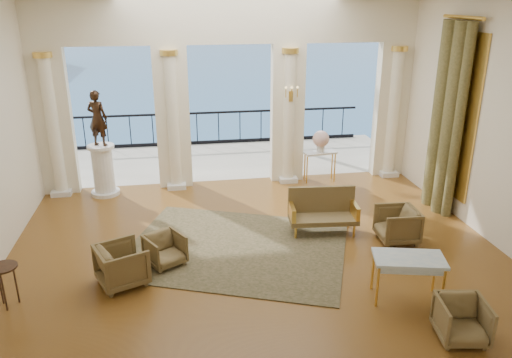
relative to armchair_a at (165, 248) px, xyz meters
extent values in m
plane|color=#523011|center=(1.65, 0.07, -0.31)|extent=(9.00, 9.00, 0.00)
plane|color=white|center=(1.65, -3.93, 1.94)|extent=(9.00, 0.00, 9.00)
plane|color=white|center=(6.15, 0.07, 1.94)|extent=(0.00, 8.00, 8.00)
cube|color=white|center=(1.65, 3.92, 3.64)|extent=(9.00, 0.30, 1.10)
cube|color=white|center=(-2.45, 3.92, 1.39)|extent=(0.80, 0.30, 3.40)
cylinder|color=white|center=(-2.45, 3.74, 1.29)|extent=(0.28, 0.28, 3.20)
cylinder|color=#EDBB4E|center=(-2.45, 3.74, 2.94)|extent=(0.40, 0.40, 0.12)
cube|color=silver|center=(-2.45, 3.74, -0.25)|extent=(0.45, 0.45, 0.12)
cube|color=white|center=(0.25, 3.92, 1.39)|extent=(0.80, 0.30, 3.40)
cylinder|color=white|center=(0.25, 3.74, 1.29)|extent=(0.28, 0.28, 3.20)
cylinder|color=#EDBB4E|center=(0.25, 3.74, 2.94)|extent=(0.40, 0.40, 0.12)
cube|color=silver|center=(0.25, 3.74, -0.25)|extent=(0.45, 0.45, 0.12)
cube|color=white|center=(3.05, 3.92, 1.39)|extent=(0.80, 0.30, 3.40)
cylinder|color=white|center=(3.05, 3.74, 1.29)|extent=(0.28, 0.28, 3.20)
cylinder|color=#EDBB4E|center=(3.05, 3.74, 2.94)|extent=(0.40, 0.40, 0.12)
cube|color=silver|center=(3.05, 3.74, -0.25)|extent=(0.45, 0.45, 0.12)
cube|color=white|center=(5.75, 3.92, 1.39)|extent=(0.80, 0.30, 3.40)
cylinder|color=white|center=(5.75, 3.74, 1.29)|extent=(0.28, 0.28, 3.20)
cylinder|color=#EDBB4E|center=(5.75, 3.74, 2.94)|extent=(0.40, 0.40, 0.12)
cube|color=silver|center=(5.75, 3.74, -0.25)|extent=(0.45, 0.45, 0.12)
cube|color=#A89D89|center=(1.65, 5.87, -0.36)|extent=(10.00, 3.60, 0.10)
cube|color=black|center=(1.65, 7.47, 0.69)|extent=(9.00, 0.06, 0.06)
cube|color=black|center=(1.65, 7.47, -0.26)|extent=(9.00, 0.06, 0.10)
cylinder|color=black|center=(1.65, 7.47, 0.19)|extent=(0.03, 0.03, 1.00)
cylinder|color=black|center=(-2.45, 7.47, 0.19)|extent=(0.03, 0.03, 1.00)
cylinder|color=black|center=(5.75, 7.47, 0.19)|extent=(0.03, 0.03, 1.00)
cylinder|color=#4C3823|center=(3.65, 6.67, 1.79)|extent=(0.20, 0.20, 4.20)
plane|color=#2B6399|center=(1.65, 60.07, -6.31)|extent=(160.00, 160.00, 0.00)
cylinder|color=#4D4C26|center=(5.95, 1.12, 1.69)|extent=(0.26, 0.26, 4.00)
cylinder|color=#4D4C26|center=(5.91, 1.57, 1.69)|extent=(0.32, 0.32, 4.00)
cylinder|color=#4D4C26|center=(5.95, 2.02, 1.69)|extent=(0.26, 0.26, 4.00)
cylinder|color=#EDBB4E|center=(6.00, 1.57, 3.74)|extent=(0.08, 1.40, 0.08)
cube|color=#EDBB4E|center=(6.12, 1.57, 1.79)|extent=(0.04, 1.60, 3.40)
cube|color=#EDBB4E|center=(3.05, 3.60, 1.89)|extent=(0.10, 0.04, 0.25)
cylinder|color=#EDBB4E|center=(2.91, 3.52, 1.99)|extent=(0.02, 0.02, 0.22)
cylinder|color=#EDBB4E|center=(3.05, 3.52, 1.99)|extent=(0.02, 0.02, 0.22)
cylinder|color=#EDBB4E|center=(3.19, 3.52, 1.99)|extent=(0.02, 0.02, 0.22)
cube|color=#2E331A|center=(1.30, 0.37, -0.30)|extent=(4.84, 4.33, 0.02)
imported|color=#473A1B|center=(0.00, 0.00, 0.00)|extent=(0.80, 0.78, 0.62)
imported|color=#473A1B|center=(4.01, -2.73, 0.02)|extent=(0.73, 0.70, 0.66)
imported|color=#473A1B|center=(4.38, 0.18, 0.06)|extent=(0.71, 0.75, 0.74)
imported|color=#473A1B|center=(-0.68, -0.52, 0.07)|extent=(0.92, 0.94, 0.75)
cube|color=#473A1B|center=(3.08, 0.74, -0.01)|extent=(1.39, 0.66, 0.10)
cube|color=#473A1B|center=(3.11, 1.00, 0.31)|extent=(1.34, 0.20, 0.55)
cube|color=#EDBB4E|center=(2.46, 0.80, 0.17)|extent=(0.13, 0.55, 0.26)
cube|color=#EDBB4E|center=(3.71, 0.68, 0.17)|extent=(0.13, 0.55, 0.26)
cylinder|color=#EDBB4E|center=(2.49, 0.57, -0.18)|extent=(0.05, 0.05, 0.25)
cylinder|color=#EDBB4E|center=(3.64, 0.47, -0.18)|extent=(0.05, 0.05, 0.25)
cylinder|color=#EDBB4E|center=(2.53, 1.01, -0.18)|extent=(0.05, 0.05, 0.25)
cylinder|color=#EDBB4E|center=(3.68, 0.91, -0.18)|extent=(0.05, 0.05, 0.25)
cube|color=#AAC7D9|center=(3.70, -1.69, 0.40)|extent=(1.17, 0.81, 0.05)
cylinder|color=#EDBB4E|center=(3.17, -1.81, 0.03)|extent=(0.04, 0.04, 0.68)
cylinder|color=#EDBB4E|center=(4.11, -2.04, 0.03)|extent=(0.04, 0.04, 0.68)
cylinder|color=#EDBB4E|center=(3.29, -1.34, 0.03)|extent=(0.04, 0.04, 0.68)
cylinder|color=#EDBB4E|center=(4.22, -1.57, 0.03)|extent=(0.04, 0.04, 0.68)
cylinder|color=silver|center=(-1.43, 3.57, -0.26)|extent=(0.66, 0.66, 0.09)
cylinder|color=silver|center=(-1.43, 3.57, 0.30)|extent=(0.49, 0.49, 1.06)
cylinder|color=silver|center=(-1.43, 3.57, 0.87)|extent=(0.62, 0.62, 0.07)
imported|color=black|center=(-1.43, 3.57, 1.54)|extent=(0.55, 0.46, 1.27)
cube|color=silver|center=(3.85, 3.62, 0.44)|extent=(0.85, 0.43, 0.04)
cylinder|color=#EDBB4E|center=(3.51, 3.46, 0.05)|extent=(0.04, 0.04, 0.72)
cylinder|color=#EDBB4E|center=(4.22, 3.56, 0.05)|extent=(0.04, 0.04, 0.72)
cylinder|color=#EDBB4E|center=(3.48, 3.68, 0.05)|extent=(0.04, 0.04, 0.72)
cylinder|color=#EDBB4E|center=(4.19, 3.78, 0.05)|extent=(0.04, 0.04, 0.72)
cylinder|color=silver|center=(3.85, 3.62, 0.59)|extent=(0.21, 0.21, 0.26)
sphere|color=pink|center=(3.85, 3.62, 0.80)|extent=(0.41, 0.41, 0.41)
cylinder|color=black|center=(-2.35, -0.88, 0.36)|extent=(0.42, 0.42, 0.03)
cylinder|color=black|center=(-2.24, -0.82, 0.02)|extent=(0.03, 0.03, 0.65)
cylinder|color=black|center=(-2.47, -0.81, 0.02)|extent=(0.03, 0.03, 0.65)
cylinder|color=black|center=(-2.36, -1.01, 0.02)|extent=(0.03, 0.03, 0.65)
camera|label=1|loc=(0.31, -7.90, 4.16)|focal=35.00mm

